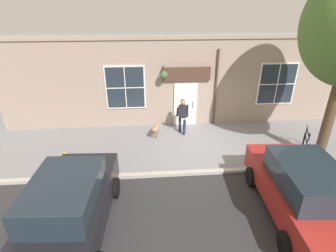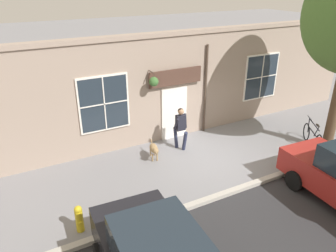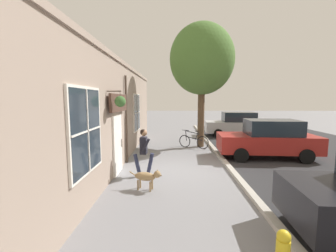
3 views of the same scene
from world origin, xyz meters
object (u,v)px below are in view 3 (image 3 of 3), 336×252
at_px(pedestrian_walking, 144,148).
at_px(parked_car_mid_block, 268,139).
at_px(dog_on_leash, 147,176).
at_px(street_tree_by_curb, 200,61).
at_px(parked_car_far_end, 236,124).
at_px(leaning_bicycle, 193,141).

relative_size(pedestrian_walking, parked_car_mid_block, 0.38).
relative_size(dog_on_leash, parked_car_mid_block, 0.23).
relative_size(street_tree_by_curb, parked_car_far_end, 1.54).
bearing_deg(street_tree_by_curb, parked_car_mid_block, -40.91).
relative_size(leaning_bicycle, parked_car_mid_block, 0.36).
xyz_separation_m(dog_on_leash, parked_car_far_end, (5.36, 9.95, 0.47)).
bearing_deg(leaning_bicycle, parked_car_mid_block, -33.00).
distance_m(street_tree_by_curb, leaning_bicycle, 4.40).
height_order(street_tree_by_curb, parked_car_mid_block, street_tree_by_curb).
relative_size(leaning_bicycle, parked_car_far_end, 0.36).
height_order(dog_on_leash, leaning_bicycle, leaning_bicycle).
distance_m(pedestrian_walking, parked_car_mid_block, 5.94).
bearing_deg(parked_car_mid_block, leaning_bicycle, 147.00).
height_order(leaning_bicycle, parked_car_mid_block, parked_car_mid_block).
bearing_deg(leaning_bicycle, parked_car_far_end, 49.62).
distance_m(pedestrian_walking, leaning_bicycle, 5.16).
xyz_separation_m(pedestrian_walking, dog_on_leash, (0.25, -1.22, -0.58)).
xyz_separation_m(dog_on_leash, street_tree_by_curb, (2.25, 6.26, 4.34)).
height_order(street_tree_by_curb, leaning_bicycle, street_tree_by_curb).
xyz_separation_m(leaning_bicycle, parked_car_far_end, (3.47, 4.08, 0.50)).
xyz_separation_m(dog_on_leash, leaning_bicycle, (1.89, 5.88, -0.03)).
bearing_deg(street_tree_by_curb, leaning_bicycle, -133.09).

